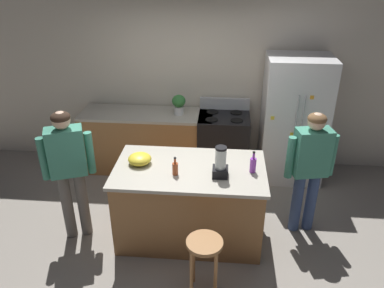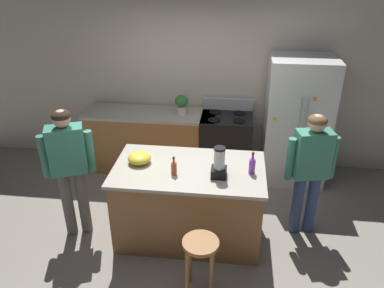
% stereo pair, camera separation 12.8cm
% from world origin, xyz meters
% --- Properties ---
extents(ground_plane, '(14.00, 14.00, 0.00)m').
position_xyz_m(ground_plane, '(0.00, 0.00, 0.00)').
color(ground_plane, gray).
extents(back_wall, '(8.00, 0.10, 2.70)m').
position_xyz_m(back_wall, '(0.00, 1.95, 1.35)').
color(back_wall, beige).
rests_on(back_wall, ground_plane).
extents(kitchen_island, '(1.72, 0.99, 0.95)m').
position_xyz_m(kitchen_island, '(0.00, 0.00, 0.48)').
color(kitchen_island, '#9E6B3D').
rests_on(kitchen_island, ground_plane).
extents(back_counter_run, '(2.00, 0.64, 0.95)m').
position_xyz_m(back_counter_run, '(-0.80, 1.55, 0.47)').
color(back_counter_run, '#9E6B3D').
rests_on(back_counter_run, ground_plane).
extents(refrigerator, '(0.90, 0.73, 1.87)m').
position_xyz_m(refrigerator, '(1.38, 1.50, 0.93)').
color(refrigerator, silver).
rests_on(refrigerator, ground_plane).
extents(stove_range, '(0.76, 0.65, 1.13)m').
position_xyz_m(stove_range, '(0.37, 1.52, 0.48)').
color(stove_range, black).
rests_on(stove_range, ground_plane).
extents(person_by_island_left, '(0.58, 0.35, 1.64)m').
position_xyz_m(person_by_island_left, '(-1.36, -0.12, 0.99)').
color(person_by_island_left, '#66605B').
rests_on(person_by_island_left, ground_plane).
extents(person_by_sink_right, '(0.60, 0.29, 1.57)m').
position_xyz_m(person_by_sink_right, '(1.38, 0.23, 0.95)').
color(person_by_sink_right, '#384C7A').
rests_on(person_by_sink_right, ground_plane).
extents(bar_stool, '(0.36, 0.36, 0.66)m').
position_xyz_m(bar_stool, '(0.22, -0.88, 0.51)').
color(bar_stool, '#9E6B3D').
rests_on(bar_stool, ground_plane).
extents(potted_plant, '(0.20, 0.20, 0.30)m').
position_xyz_m(potted_plant, '(-0.30, 1.55, 1.12)').
color(potted_plant, silver).
rests_on(potted_plant, back_counter_run).
extents(blender_appliance, '(0.17, 0.17, 0.35)m').
position_xyz_m(blender_appliance, '(0.35, -0.14, 1.10)').
color(blender_appliance, black).
rests_on(blender_appliance, kitchen_island).
extents(bottle_cooking_sauce, '(0.06, 0.06, 0.22)m').
position_xyz_m(bottle_cooking_sauce, '(-0.14, -0.15, 1.03)').
color(bottle_cooking_sauce, '#B24C26').
rests_on(bottle_cooking_sauce, kitchen_island).
extents(bottle_soda, '(0.07, 0.07, 0.26)m').
position_xyz_m(bottle_soda, '(0.70, -0.03, 1.04)').
color(bottle_soda, purple).
rests_on(bottle_soda, kitchen_island).
extents(mixing_bowl, '(0.27, 0.27, 0.12)m').
position_xyz_m(mixing_bowl, '(-0.58, 0.05, 1.01)').
color(mixing_bowl, yellow).
rests_on(mixing_bowl, kitchen_island).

